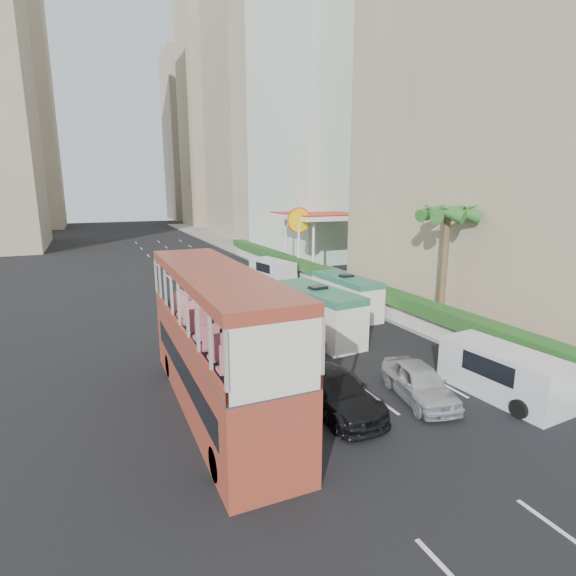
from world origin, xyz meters
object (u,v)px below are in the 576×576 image
panel_van_far (272,271)px  shell_station (318,242)px  double_decker_bus (217,341)px  panel_van_near (503,373)px  car_silver_lane_b (418,399)px  van_asset (267,303)px  car_silver_lane_a (267,341)px  minibus_far (346,296)px  palm_tree (444,270)px  car_black (333,409)px  minibus_near (318,313)px

panel_van_far → shell_station: size_ratio=0.58×
double_decker_bus → panel_van_near: size_ratio=2.37×
car_silver_lane_b → panel_van_far: panel_van_far is taller
van_asset → car_silver_lane_a: bearing=-110.2°
car_silver_lane_b → shell_station: shell_station is taller
car_silver_lane_a → minibus_far: size_ratio=0.90×
car_silver_lane_a → panel_van_far: size_ratio=1.05×
panel_van_far → palm_tree: 16.53m
car_silver_lane_b → car_black: bearing=-179.0°
minibus_near → minibus_far: (3.68, 3.26, -0.12)m
minibus_far → shell_station: 15.31m
van_asset → car_silver_lane_b: bearing=-89.2°
minibus_far → car_silver_lane_a: bearing=-159.6°
palm_tree → panel_van_near: bearing=-116.6°
minibus_near → palm_tree: bearing=-18.6°
double_decker_bus → panel_van_far: bearing=63.1°
car_silver_lane_a → panel_van_far: (5.93, 13.91, 0.93)m
car_silver_lane_b → van_asset: car_silver_lane_b is taller
car_black → panel_van_far: size_ratio=1.04×
car_silver_lane_b → minibus_near: size_ratio=0.67×
van_asset → minibus_near: 8.10m
van_asset → minibus_near: minibus_near is taller
car_black → panel_van_far: panel_van_far is taller
car_black → palm_tree: (10.10, 5.78, 3.38)m
car_black → minibus_near: 8.07m
car_black → palm_tree: bearing=25.9°
double_decker_bus → car_silver_lane_b: size_ratio=2.75×
car_silver_lane_a → panel_van_near: 11.17m
minibus_far → palm_tree: size_ratio=0.85×
double_decker_bus → minibus_far: (10.55, 8.77, -1.33)m
car_silver_lane_a → shell_station: (11.82, 16.99, 2.75)m
van_asset → minibus_near: (-0.24, -7.99, 1.32)m
car_black → panel_van_near: panel_van_near is taller
car_silver_lane_b → panel_van_far: (3.10, 22.33, 0.93)m
double_decker_bus → van_asset: double_decker_bus is taller
panel_van_near → palm_tree: 8.67m
car_black → shell_station: shell_station is taller
minibus_near → palm_tree: (6.92, -1.52, 2.06)m
double_decker_bus → minibus_near: bearing=38.7°
panel_van_near → palm_tree: size_ratio=0.72×
van_asset → panel_van_far: panel_van_far is taller
minibus_far → double_decker_bus: bearing=-143.4°
car_black → shell_station: bearing=59.7°
car_black → van_asset: bearing=73.6°
car_black → panel_van_far: 22.65m
double_decker_bus → shell_station: (16.00, 23.00, 0.22)m
car_silver_lane_b → palm_tree: size_ratio=0.62×
minibus_far → shell_station: shell_station is taller
minibus_far → panel_van_near: size_ratio=1.17×
double_decker_bus → van_asset: 15.47m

